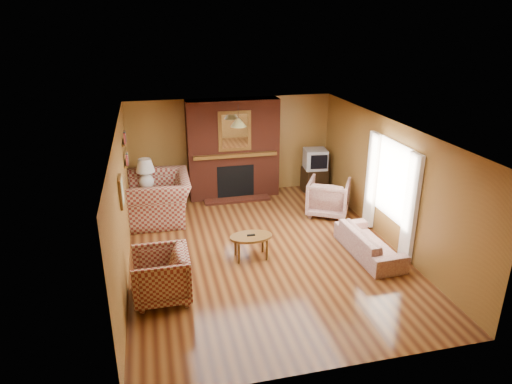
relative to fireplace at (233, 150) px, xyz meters
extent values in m
plane|color=#431F0E|center=(0.00, -2.98, -1.18)|extent=(6.50, 6.50, 0.00)
plane|color=silver|center=(0.00, -2.98, 1.22)|extent=(6.50, 6.50, 0.00)
plane|color=olive|center=(0.00, 0.27, 0.02)|extent=(6.50, 0.00, 6.50)
plane|color=olive|center=(0.00, -6.23, 0.02)|extent=(6.50, 0.00, 6.50)
plane|color=olive|center=(-2.50, -2.98, 0.02)|extent=(0.00, 6.50, 6.50)
plane|color=olive|center=(2.50, -2.98, 0.02)|extent=(0.00, 6.50, 6.50)
cube|color=#551F12|center=(0.00, 0.02, 0.02)|extent=(2.20, 0.50, 2.40)
cube|color=black|center=(0.00, -0.21, -0.73)|extent=(0.90, 0.06, 0.80)
cube|color=#551F12|center=(0.00, -0.38, -1.15)|extent=(1.60, 0.35, 0.06)
cube|color=brown|center=(0.00, -0.25, -0.06)|extent=(2.00, 0.18, 0.08)
cube|color=brown|center=(0.00, -0.22, 0.52)|extent=(0.78, 0.05, 0.95)
cube|color=white|center=(0.00, -0.25, 0.52)|extent=(0.62, 0.02, 0.80)
cube|color=beige|center=(2.44, -3.93, -0.13)|extent=(0.08, 0.35, 2.00)
cube|color=beige|center=(2.44, -2.43, -0.13)|extent=(0.08, 0.35, 2.00)
cube|color=white|center=(2.48, -3.18, 0.12)|extent=(0.03, 1.10, 1.50)
cube|color=brown|center=(-2.47, -1.08, 0.17)|extent=(0.06, 0.55, 0.04)
cube|color=brown|center=(-2.47, -1.08, 0.62)|extent=(0.06, 0.55, 0.04)
cube|color=brown|center=(-2.47, -3.28, 0.37)|extent=(0.04, 0.40, 0.50)
cube|color=white|center=(-2.44, -3.28, 0.37)|extent=(0.01, 0.32, 0.42)
cylinder|color=black|center=(0.00, -0.68, 1.04)|extent=(0.01, 0.01, 0.35)
cone|color=tan|center=(0.00, -0.68, 0.82)|extent=(0.36, 0.36, 0.18)
imported|color=maroon|center=(-1.85, -1.01, -0.69)|extent=(1.35, 1.54, 0.99)
imported|color=maroon|center=(-1.95, -4.12, -0.77)|extent=(0.90, 0.87, 0.81)
imported|color=#C3B197|center=(1.90, -3.58, -0.93)|extent=(0.73, 1.72, 0.50)
imported|color=#C3B197|center=(1.85, -1.63, -0.77)|extent=(1.21, 1.22, 0.82)
ellipsoid|color=brown|center=(-0.28, -3.18, -0.75)|extent=(0.79, 0.49, 0.05)
cube|color=black|center=(-0.28, -3.18, -0.72)|extent=(0.15, 0.05, 0.02)
cylinder|color=brown|center=(-0.02, -3.02, -0.98)|extent=(0.05, 0.05, 0.41)
cylinder|color=brown|center=(-0.55, -3.02, -0.98)|extent=(0.05, 0.05, 0.41)
cylinder|color=brown|center=(-0.02, -3.34, -0.98)|extent=(0.05, 0.05, 0.41)
cylinder|color=brown|center=(-0.55, -3.34, -0.98)|extent=(0.05, 0.05, 0.41)
cube|color=brown|center=(-2.10, -0.53, -0.90)|extent=(0.46, 0.46, 0.56)
sphere|color=white|center=(-2.10, -0.53, -0.45)|extent=(0.34, 0.34, 0.34)
cylinder|color=black|center=(-2.10, -0.53, -0.26)|extent=(0.03, 0.03, 0.11)
cone|color=silver|center=(-2.10, -0.53, -0.07)|extent=(0.42, 0.42, 0.29)
cube|color=black|center=(2.05, -0.18, -0.88)|extent=(0.59, 0.55, 0.61)
cube|color=#9EA0A5|center=(2.05, -0.18, -0.32)|extent=(0.60, 0.58, 0.50)
cube|color=black|center=(2.05, -0.45, -0.32)|extent=(0.41, 0.07, 0.35)
camera|label=1|loc=(-1.93, -10.50, 3.03)|focal=32.00mm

